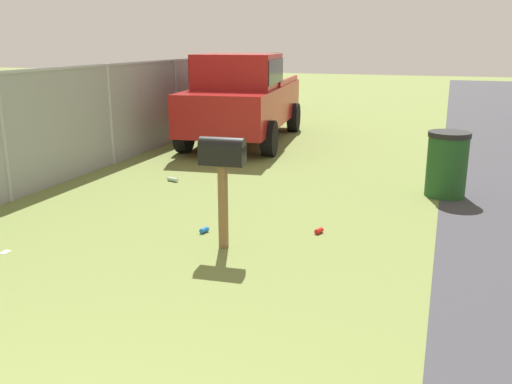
% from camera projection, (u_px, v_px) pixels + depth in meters
% --- Properties ---
extents(mailbox, '(0.24, 0.54, 1.33)m').
position_uv_depth(mailbox, '(222.00, 160.00, 6.29)').
color(mailbox, brown).
rests_on(mailbox, ground).
extents(pickup_truck, '(5.28, 2.62, 2.09)m').
position_uv_depth(pickup_truck, '(243.00, 96.00, 13.07)').
color(pickup_truck, maroon).
rests_on(pickup_truck, ground).
extents(trash_bin, '(0.65, 0.65, 1.02)m').
position_uv_depth(trash_bin, '(447.00, 164.00, 8.60)').
color(trash_bin, '#1E4C1E').
rests_on(trash_bin, ground).
extents(fence_section, '(19.69, 0.07, 1.96)m').
position_uv_depth(fence_section, '(147.00, 104.00, 11.99)').
color(fence_section, '#9EA3A8').
rests_on(fence_section, ground).
extents(litter_wrapper_by_mailbox, '(0.12, 0.09, 0.01)m').
position_uv_depth(litter_wrapper_by_mailbox, '(5.00, 252.00, 6.41)').
color(litter_wrapper_by_mailbox, silver).
rests_on(litter_wrapper_by_mailbox, ground).
extents(litter_can_near_hydrant, '(0.14, 0.10, 0.07)m').
position_uv_depth(litter_can_near_hydrant, '(319.00, 231.00, 7.03)').
color(litter_can_near_hydrant, red).
rests_on(litter_can_near_hydrant, ground).
extents(litter_can_midfield_b, '(0.13, 0.09, 0.07)m').
position_uv_depth(litter_can_midfield_b, '(204.00, 230.00, 7.06)').
color(litter_can_midfield_b, blue).
rests_on(litter_can_midfield_b, ground).
extents(litter_bottle_midfield_a, '(0.14, 0.23, 0.07)m').
position_uv_depth(litter_bottle_midfield_a, '(173.00, 179.00, 9.62)').
color(litter_bottle_midfield_a, '#B2D8BF').
rests_on(litter_bottle_midfield_a, ground).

